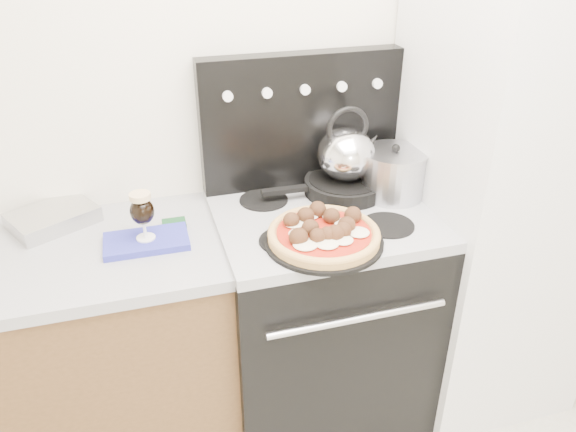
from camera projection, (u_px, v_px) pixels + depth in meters
name	position (u px, v px, depth m)	size (l,w,h in m)	color
room_shell	(443.00, 279.00, 1.07)	(3.52, 3.01, 2.52)	silver
base_cabinet	(21.00, 373.00, 1.98)	(1.45, 0.60, 0.86)	brown
stove_body	(320.00, 319.00, 2.22)	(0.76, 0.65, 0.88)	black
cooktop	(323.00, 218.00, 2.00)	(0.76, 0.65, 0.04)	#ADADB2
backguard	(301.00, 120.00, 2.10)	(0.76, 0.08, 0.50)	black
fridge	(500.00, 184.00, 2.13)	(0.64, 0.68, 1.90)	silver
foil_sheet	(53.00, 217.00, 1.95)	(0.27, 0.20, 0.05)	silver
oven_mitt	(146.00, 241.00, 1.84)	(0.27, 0.16, 0.02)	#2E32A9
beer_glass	(143.00, 216.00, 1.79)	(0.08, 0.08, 0.17)	black
pizza_pan	(324.00, 241.00, 1.81)	(0.39, 0.39, 0.01)	black
pizza	(324.00, 232.00, 1.80)	(0.36, 0.36, 0.05)	#DDB35E
skillet	(345.00, 186.00, 2.12)	(0.30, 0.30, 0.05)	black
tea_kettle	(347.00, 150.00, 2.05)	(0.22, 0.22, 0.24)	white
stock_pot	(393.00, 175.00, 2.07)	(0.23, 0.23, 0.17)	#B4B4BC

